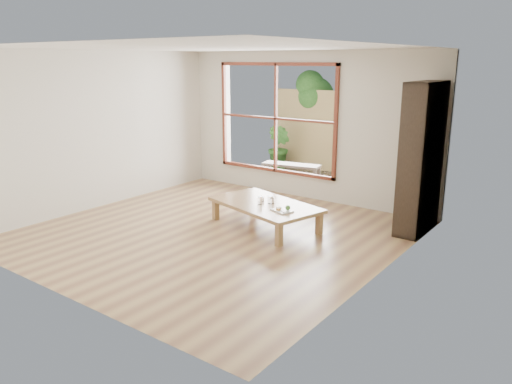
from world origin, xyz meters
TOP-DOWN VIEW (x-y plane):
  - ground at (0.00, 0.00)m, footprint 5.00×5.00m
  - low_table at (0.42, 0.65)m, footprint 1.86×1.33m
  - floor_cushion at (-0.87, 1.48)m, footprint 0.58×0.58m
  - bookshelf at (2.31, 1.83)m, footprint 0.35×0.97m
  - glass_tall at (0.39, 0.56)m, footprint 0.07×0.07m
  - glass_mid at (0.49, 0.68)m, footprint 0.08×0.08m
  - glass_short at (0.51, 0.70)m, footprint 0.07×0.07m
  - glass_small at (0.33, 0.70)m, footprint 0.06×0.06m
  - food_tray at (0.86, 0.47)m, footprint 0.34×0.29m
  - deck at (-0.60, 3.56)m, footprint 2.80×2.00m
  - garden_bench at (-0.76, 3.22)m, footprint 1.22×0.57m
  - bamboo_fence at (-0.60, 4.56)m, footprint 2.80×0.06m
  - shrub_right at (0.35, 4.37)m, footprint 0.92×0.87m
  - shrub_left at (-1.62, 4.07)m, footprint 0.69×0.63m
  - garden_tree at (-1.28, 4.86)m, footprint 1.04×0.85m

SIDE VIEW (x-z plane):
  - ground at x=0.00m, z-range 0.00..0.00m
  - deck at x=-0.60m, z-range -0.03..0.03m
  - floor_cushion at x=-0.87m, z-range 0.00..0.07m
  - low_table at x=0.42m, z-range 0.14..0.50m
  - garden_bench at x=-0.76m, z-range 0.15..0.52m
  - food_tray at x=0.86m, z-range 0.34..0.43m
  - glass_small at x=0.33m, z-range 0.37..0.44m
  - glass_short at x=0.51m, z-range 0.37..0.45m
  - glass_mid at x=0.49m, z-range 0.37..0.48m
  - glass_tall at x=0.39m, z-range 0.37..0.49m
  - shrub_right at x=0.35m, z-range 0.03..0.84m
  - shrub_left at x=-1.62m, z-range 0.02..1.05m
  - bamboo_fence at x=-0.60m, z-range 0.00..1.80m
  - bookshelf at x=2.31m, z-range 0.00..2.16m
  - garden_tree at x=-1.28m, z-range 0.52..2.74m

